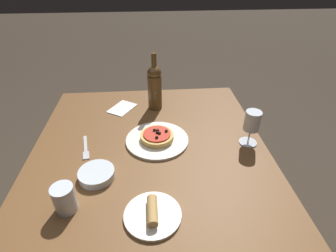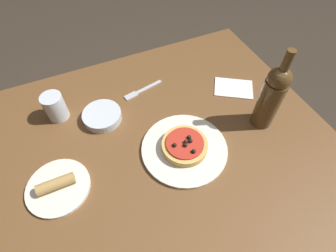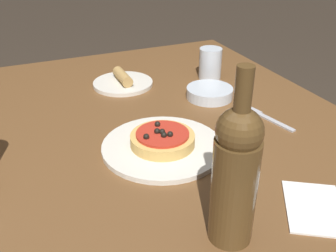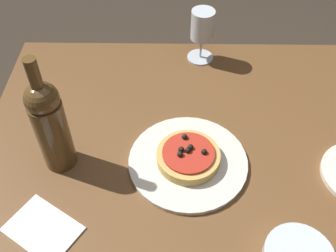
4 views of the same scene
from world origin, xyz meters
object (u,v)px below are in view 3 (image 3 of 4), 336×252
at_px(fork, 265,117).
at_px(dinner_plate, 163,147).
at_px(water_cup, 210,63).
at_px(side_plate, 122,82).
at_px(side_bowl, 210,93).
at_px(wine_bottle, 235,173).
at_px(dining_table, 158,152).
at_px(pizza, 162,139).

bearing_deg(fork, dinner_plate, 84.36).
bearing_deg(fork, water_cup, -12.67).
xyz_separation_m(dinner_plate, side_plate, (-0.41, 0.03, 0.01)).
bearing_deg(water_cup, side_bowl, -29.01).
xyz_separation_m(water_cup, fork, (0.32, -0.00, -0.05)).
distance_m(water_cup, fork, 0.32).
relative_size(wine_bottle, side_plate, 1.62).
height_order(dining_table, pizza, pizza).
height_order(wine_bottle, water_cup, wine_bottle).
height_order(pizza, wine_bottle, wine_bottle).
xyz_separation_m(dinner_plate, wine_bottle, (0.31, -0.00, 0.12)).
height_order(dining_table, wine_bottle, wine_bottle).
relative_size(dinner_plate, pizza, 1.89).
relative_size(side_bowl, fork, 0.82).
height_order(fork, side_plate, side_plate).
distance_m(dining_table, side_plate, 0.31).
bearing_deg(side_bowl, dinner_plate, -48.79).
bearing_deg(dining_table, dinner_plate, -16.79).
distance_m(wine_bottle, side_bowl, 0.58).
height_order(dinner_plate, wine_bottle, wine_bottle).
bearing_deg(side_plate, dinner_plate, -4.37).
bearing_deg(dining_table, water_cup, 130.30).
relative_size(wine_bottle, side_bowl, 2.23).
height_order(side_bowl, side_plate, side_plate).
xyz_separation_m(pizza, water_cup, (-0.35, 0.32, 0.02)).
xyz_separation_m(wine_bottle, side_plate, (-0.71, 0.04, -0.12)).
bearing_deg(pizza, side_bowl, 131.20).
relative_size(pizza, water_cup, 1.49).
distance_m(dinner_plate, fork, 0.32).
relative_size(dining_table, fork, 7.48).
relative_size(dining_table, dinner_plate, 4.42).
relative_size(dining_table, side_bowl, 9.14).
bearing_deg(wine_bottle, dining_table, 174.88).
bearing_deg(dinner_plate, side_plate, 175.63).
bearing_deg(side_bowl, wine_bottle, -25.39).
height_order(dining_table, fork, fork).
distance_m(dining_table, water_cup, 0.40).
distance_m(fork, side_plate, 0.47).
bearing_deg(side_plate, side_bowl, 47.09).
distance_m(side_bowl, side_plate, 0.29).
distance_m(dining_table, fork, 0.30).
height_order(dinner_plate, side_bowl, side_bowl).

